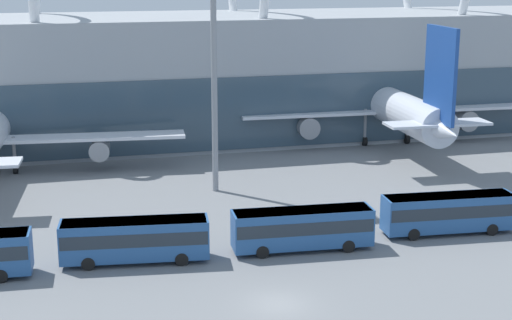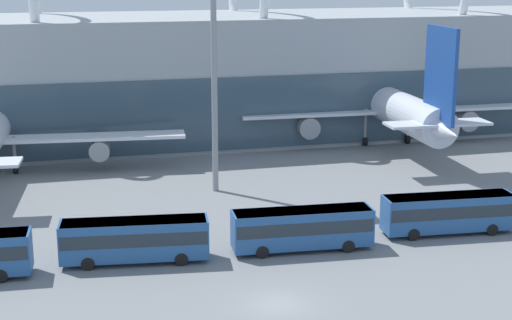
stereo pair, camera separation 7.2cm
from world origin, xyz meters
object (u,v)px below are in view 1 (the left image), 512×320
Objects in this scene: shuttle_bus_1 at (135,238)px; shuttle_bus_2 at (302,227)px; floodlight_mast at (213,19)px; shuttle_bus_3 at (448,211)px; airliner_at_gate_far at (386,104)px.

shuttle_bus_1 is 12.97m from shuttle_bus_2.
shuttle_bus_2 is 0.45× the size of floodlight_mast.
shuttle_bus_1 is at bearing -119.41° from floodlight_mast.
floodlight_mast reaches higher than shuttle_bus_1.
floodlight_mast is (-3.20, 17.98, 14.91)m from shuttle_bus_2.
shuttle_bus_3 is at bearing 7.13° from shuttle_bus_1.
shuttle_bus_1 is 0.46× the size of floodlight_mast.
floodlight_mast reaches higher than airliner_at_gate_far.
floodlight_mast is (9.75, 17.29, 14.91)m from shuttle_bus_1.
shuttle_bus_1 is 25.89m from shuttle_bus_3.
shuttle_bus_1 is at bearing 135.51° from airliner_at_gate_far.
shuttle_bus_2 is at bearing -79.92° from floodlight_mast.
shuttle_bus_1 is at bearing -175.41° from shuttle_bus_3.
shuttle_bus_1 is at bearing -179.21° from shuttle_bus_2.
shuttle_bus_1 and shuttle_bus_3 have the same top height.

